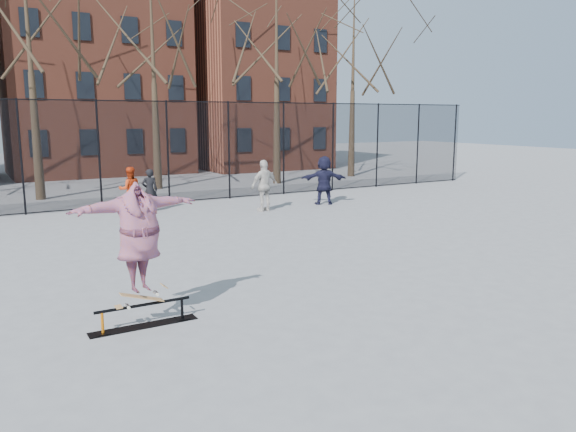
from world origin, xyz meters
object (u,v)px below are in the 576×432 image
bystander_red (130,189)px  skater (139,245)px  skateboard (142,301)px  bystander_navy (324,180)px  skate_rail (144,317)px  bystander_black (150,190)px  bystander_white (265,186)px

bystander_red → skater: bearing=82.0°
skateboard → bystander_navy: (9.78, 9.28, 0.51)m
skate_rail → bystander_red: size_ratio=1.09×
skate_rail → bystander_black: bearing=72.8°
skate_rail → bystander_red: (2.78, 11.32, 0.66)m
skater → skate_rail: bearing=-10.9°
skate_rail → bystander_black: 11.57m
bystander_black → bystander_navy: bearing=173.8°
skater → bystander_red: skater is taller
skater → bystander_navy: (9.78, 9.28, -0.42)m
bystander_black → bystander_red: size_ratio=0.95×
skate_rail → bystander_navy: (9.77, 9.28, 0.79)m
skate_rail → skater: skater is taller
bystander_black → skateboard: bearing=82.1°
skateboard → bystander_black: size_ratio=0.50×
skater → bystander_black: skater is taller
bystander_white → bystander_navy: (2.75, 0.26, 0.02)m
bystander_red → skate_rail: bearing=82.1°
skateboard → skater: 0.93m
skater → bystander_white: 11.44m
bystander_black → bystander_red: bystander_red is taller
skateboard → skater: (0.00, -0.00, 0.93)m
skate_rail → bystander_red: bystander_red is taller
skateboard → bystander_red: bystander_red is taller
skate_rail → skateboard: bearing=-180.0°
bystander_black → bystander_navy: size_ratio=0.82×
bystander_white → skate_rail: bearing=45.6°
skater → bystander_red: 11.68m
bystander_black → bystander_white: (3.60, -2.02, 0.16)m
skate_rail → skater: (-0.02, -0.00, 1.22)m
skate_rail → skateboard: (-0.02, -0.00, 0.28)m
bystander_black → bystander_red: 0.69m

